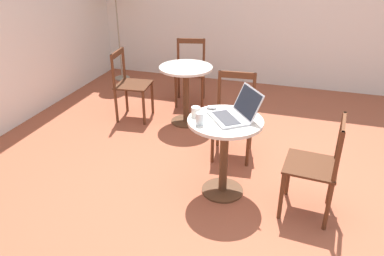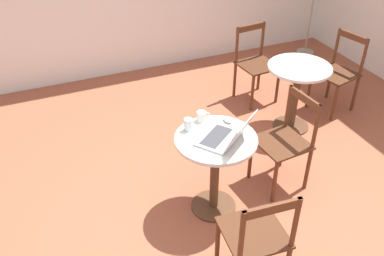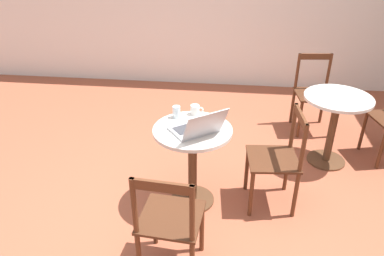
{
  "view_description": "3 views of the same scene",
  "coord_description": "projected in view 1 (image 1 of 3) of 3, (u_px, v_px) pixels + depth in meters",
  "views": [
    {
      "loc": [
        -2.83,
        -0.25,
        2.14
      ],
      "look_at": [
        0.04,
        0.65,
        0.63
      ],
      "focal_mm": 35.0,
      "sensor_mm": 36.0,
      "label": 1
    },
    {
      "loc": [
        -1.19,
        -2.1,
        2.73
      ],
      "look_at": [
        -0.03,
        0.63,
        0.7
      ],
      "focal_mm": 40.0,
      "sensor_mm": 36.0,
      "label": 2
    },
    {
      "loc": [
        0.36,
        -2.34,
        2.26
      ],
      "look_at": [
        0.03,
        0.54,
        0.65
      ],
      "focal_mm": 35.0,
      "sensor_mm": 36.0,
      "label": 3
    }
  ],
  "objects": [
    {
      "name": "ground_plane",
      "position": [
        258.0,
        201.0,
        3.43
      ],
      "size": [
        16.0,
        16.0,
        0.0
      ],
      "primitive_type": "plane",
      "color": "#9E5138"
    },
    {
      "name": "wall_side",
      "position": [
        297.0,
        0.0,
        5.59
      ],
      "size": [
        0.06,
        9.4,
        2.7
      ],
      "color": "white",
      "rests_on": "ground_plane"
    },
    {
      "name": "cafe_table_near",
      "position": [
        225.0,
        140.0,
        3.33
      ],
      "size": [
        0.66,
        0.66,
        0.75
      ],
      "color": "#51331E",
      "rests_on": "ground_plane"
    },
    {
      "name": "cafe_table_mid",
      "position": [
        186.0,
        82.0,
        4.7
      ],
      "size": [
        0.66,
        0.66,
        0.75
      ],
      "color": "#51331E",
      "rests_on": "ground_plane"
    },
    {
      "name": "chair_near_right",
      "position": [
        234.0,
        116.0,
        4.01
      ],
      "size": [
        0.46,
        0.46,
        0.91
      ],
      "color": "#562D19",
      "rests_on": "ground_plane"
    },
    {
      "name": "chair_near_front",
      "position": [
        316.0,
        167.0,
        3.1
      ],
      "size": [
        0.46,
        0.46,
        0.91
      ],
      "color": "#562D19",
      "rests_on": "ground_plane"
    },
    {
      "name": "chair_mid_back",
      "position": [
        130.0,
        85.0,
        4.87
      ],
      "size": [
        0.46,
        0.46,
        0.91
      ],
      "color": "#562D19",
      "rests_on": "ground_plane"
    },
    {
      "name": "chair_mid_right",
      "position": [
        190.0,
        72.0,
        5.36
      ],
      "size": [
        0.51,
        0.51,
        0.91
      ],
      "color": "#562D19",
      "rests_on": "ground_plane"
    },
    {
      "name": "laptop",
      "position": [
        235.0,
        113.0,
        3.23
      ],
      "size": [
        0.51,
        0.51,
        0.25
      ],
      "color": "#B7B7BC",
      "rests_on": "cafe_table_near"
    },
    {
      "name": "mouse",
      "position": [
        212.0,
        107.0,
        3.44
      ],
      "size": [
        0.06,
        0.1,
        0.03
      ],
      "color": "#B7B7BC",
      "rests_on": "cafe_table_near"
    },
    {
      "name": "mug",
      "position": [
        196.0,
        111.0,
        3.28
      ],
      "size": [
        0.12,
        0.08,
        0.09
      ],
      "color": "silver",
      "rests_on": "cafe_table_near"
    },
    {
      "name": "drinking_glass",
      "position": [
        200.0,
        119.0,
        3.12
      ],
      "size": [
        0.07,
        0.07,
        0.11
      ],
      "color": "silver",
      "rests_on": "cafe_table_near"
    }
  ]
}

